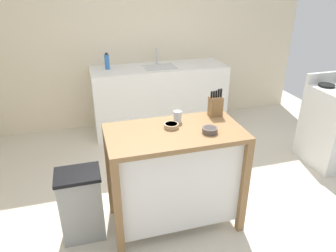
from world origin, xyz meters
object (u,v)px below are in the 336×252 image
knife_block (216,106)px  stove (336,126)px  drinking_cup (178,117)px  bottle_hand_soap (107,62)px  bowl_ceramic_wide (171,125)px  bowl_ceramic_small (210,130)px  kitchen_island (174,173)px  trash_bin (82,204)px  sink_faucet (157,56)px

knife_block → stove: bearing=9.3°
drinking_cup → knife_block: bearing=7.2°
bottle_hand_soap → bowl_ceramic_wide: bearing=-81.2°
bowl_ceramic_small → stove: size_ratio=0.12×
kitchen_island → trash_bin: kitchen_island is taller
knife_block → sink_faucet: (-0.05, 1.92, 0.02)m
knife_block → drinking_cup: 0.37m
trash_bin → bottle_hand_soap: 2.17m
bowl_ceramic_wide → stove: (2.14, 0.42, -0.47)m
knife_block → bottle_hand_soap: knife_block is taller
bowl_ceramic_small → drinking_cup: bearing=124.7°
drinking_cup → bottle_hand_soap: (-0.39, 1.89, 0.05)m
stove → drinking_cup: bearing=-171.1°
drinking_cup → stove: bearing=8.9°
bowl_ceramic_small → bowl_ceramic_wide: (-0.27, 0.17, -0.00)m
kitchen_island → sink_faucet: 2.22m
bowl_ceramic_wide → drinking_cup: 0.13m
bowl_ceramic_wide → stove: 2.23m
sink_faucet → stove: (1.74, -1.64, -0.56)m
kitchen_island → bowl_ceramic_wide: bowl_ceramic_wide is taller
bowl_ceramic_wide → stove: bearing=11.0°
bowl_ceramic_small → bottle_hand_soap: bearing=104.9°
stove → knife_block: bearing=-170.7°
drinking_cup → bottle_hand_soap: bearing=101.7°
kitchen_island → knife_block: knife_block is taller
knife_block → stove: size_ratio=0.23×
bowl_ceramic_small → bowl_ceramic_wide: bowl_ceramic_small is taller
kitchen_island → trash_bin: size_ratio=1.76×
trash_bin → bowl_ceramic_wide: bearing=0.8°
knife_block → stove: (1.69, 0.28, -0.55)m
bowl_ceramic_small → bowl_ceramic_wide: size_ratio=1.01×
trash_bin → bottle_hand_soap: (0.48, 1.99, 0.70)m
sink_faucet → drinking_cup: bearing=-99.0°
trash_bin → bottle_hand_soap: bearing=76.5°
knife_block → bottle_hand_soap: size_ratio=1.12×
drinking_cup → sink_faucet: size_ratio=0.45×
sink_faucet → stove: sink_faucet is taller
kitchen_island → drinking_cup: drinking_cup is taller
drinking_cup → bowl_ceramic_wide: bearing=-131.3°
sink_faucet → stove: size_ratio=0.21×
bowl_ceramic_small → stove: (1.87, 0.59, -0.48)m
sink_faucet → bowl_ceramic_wide: bearing=-100.8°
bowl_ceramic_small → stove: 2.02m
drinking_cup → sink_faucet: sink_faucet is taller
bowl_ceramic_wide → sink_faucet: size_ratio=0.55×
sink_faucet → bottle_hand_soap: size_ratio=1.01×
kitchen_island → sink_faucet: sink_faucet is taller
drinking_cup → bottle_hand_soap: bottle_hand_soap is taller
bowl_ceramic_small → drinking_cup: 0.32m
knife_block → trash_bin: size_ratio=0.39×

